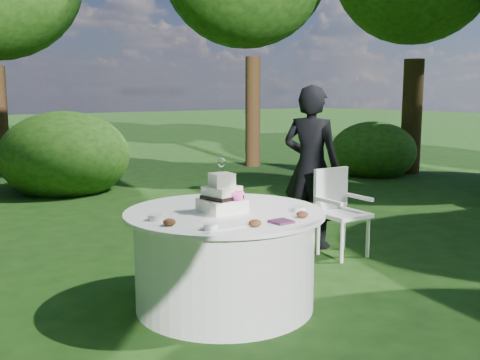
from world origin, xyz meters
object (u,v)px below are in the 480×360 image
Objects in this scene: table at (225,258)px; chair at (338,205)px; cake at (222,197)px; guest at (311,167)px; napkins at (281,222)px.

chair is at bearing 15.57° from table.
table is 3.70× the size of cake.
cake is at bearing -164.31° from chair.
table is (-1.76, -0.90, -0.49)m from guest.
cake reaches higher than chair.
table is 1.73× the size of chair.
cake is (-1.79, -0.91, 0.00)m from guest.
guest is 0.54m from chair.
guest is 2.00m from cake.
cake is (-0.03, -0.01, 0.50)m from table.
table is at bearing 23.30° from cake.
cake is 0.47× the size of chair.
napkins is 0.33× the size of cake.
napkins is 2.22m from guest.
chair is (1.77, 0.49, 0.13)m from table.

